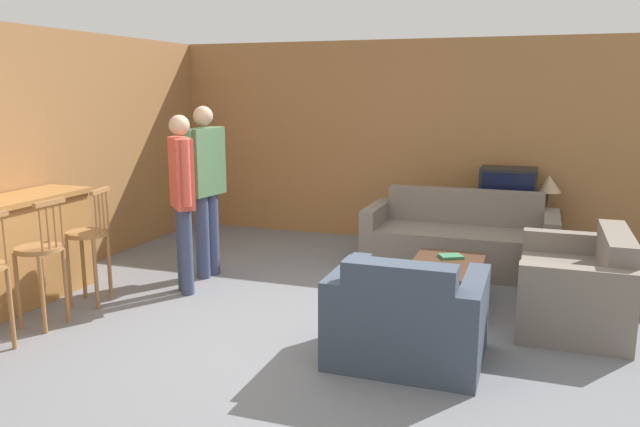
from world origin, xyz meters
name	(u,v)px	position (x,y,z in m)	size (l,w,h in m)	color
ground_plane	(304,336)	(0.00, 0.00, 0.00)	(24.00, 24.00, 0.00)	slate
wall_back	(401,142)	(0.00, 3.58, 1.30)	(9.40, 0.08, 2.60)	#9E6B3D
wall_left	(86,150)	(-3.12, 1.29, 1.30)	(0.08, 8.58, 2.60)	#9E6B3D
bar_chair_mid	(41,259)	(-2.15, -0.52, 0.59)	(0.39, 0.39, 1.10)	#996638
bar_chair_far	(89,243)	(-2.15, 0.08, 0.59)	(0.44, 0.44, 1.10)	#996638
couch_far	(460,241)	(0.94, 2.43, 0.31)	(2.06, 0.94, 0.85)	#70665B
armchair_near	(407,321)	(0.88, -0.17, 0.31)	(1.10, 0.89, 0.83)	#384251
loveseat_right	(577,288)	(2.10, 1.08, 0.31)	(0.86, 1.41, 0.82)	#70665B
coffee_table	(446,269)	(0.97, 1.14, 0.34)	(0.64, 1.01, 0.40)	#472D1E
tv_unit	(505,232)	(1.40, 3.22, 0.28)	(1.24, 0.48, 0.55)	#513823
tv	(508,189)	(1.40, 3.21, 0.80)	(0.65, 0.47, 0.51)	black
book_on_table	(451,256)	(0.99, 1.36, 0.41)	(0.26, 0.24, 0.03)	#33704C
table_lamp	(549,185)	(1.85, 3.22, 0.88)	(0.29, 0.29, 0.44)	brown
person_by_window	(205,182)	(-1.57, 1.23, 1.02)	(0.26, 0.61, 1.81)	#384260
person_by_counter	(182,193)	(-1.50, 0.67, 1.00)	(0.40, 0.42, 1.74)	#384260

